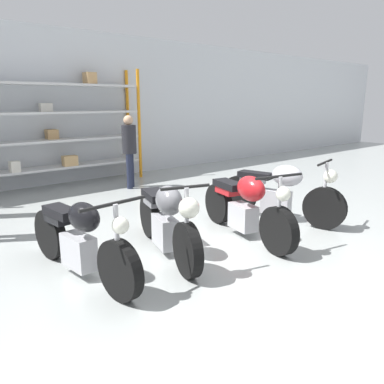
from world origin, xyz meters
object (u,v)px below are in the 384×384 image
(motorcycle_black, at_px, (80,239))
(motorcycle_silver, at_px, (280,192))
(person_browsing, at_px, (129,146))
(shelving_rack, at_px, (35,128))
(motorcycle_red, at_px, (245,206))
(motorcycle_grey, at_px, (167,219))

(motorcycle_black, xyz_separation_m, motorcycle_silver, (3.41, -0.15, 0.05))
(person_browsing, bearing_deg, shelving_rack, 8.61)
(motorcycle_red, bearing_deg, motorcycle_grey, -86.63)
(motorcycle_grey, distance_m, motorcycle_red, 1.29)
(motorcycle_black, distance_m, motorcycle_grey, 1.12)
(shelving_rack, xyz_separation_m, person_browsing, (1.65, -1.19, -0.40))
(shelving_rack, xyz_separation_m, motorcycle_grey, (0.01, -4.86, -0.89))
(motorcycle_red, bearing_deg, motorcycle_black, -85.04)
(motorcycle_black, xyz_separation_m, motorcycle_red, (2.39, -0.31, 0.02))
(motorcycle_black, relative_size, motorcycle_red, 1.01)
(shelving_rack, height_order, motorcycle_silver, shelving_rack)
(motorcycle_black, bearing_deg, person_browsing, 136.15)
(motorcycle_black, bearing_deg, motorcycle_grey, 78.25)
(motorcycle_red, bearing_deg, person_browsing, -173.03)
(motorcycle_red, height_order, motorcycle_silver, motorcycle_silver)
(person_browsing, bearing_deg, motorcycle_grey, 110.29)
(motorcycle_silver, bearing_deg, person_browsing, 175.60)
(motorcycle_grey, height_order, motorcycle_red, motorcycle_grey)
(motorcycle_black, bearing_deg, shelving_rack, 160.79)
(motorcycle_red, xyz_separation_m, motorcycle_silver, (1.02, 0.17, 0.02))
(motorcycle_silver, height_order, person_browsing, person_browsing)
(shelving_rack, xyz_separation_m, motorcycle_silver, (2.30, -4.90, -0.87))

